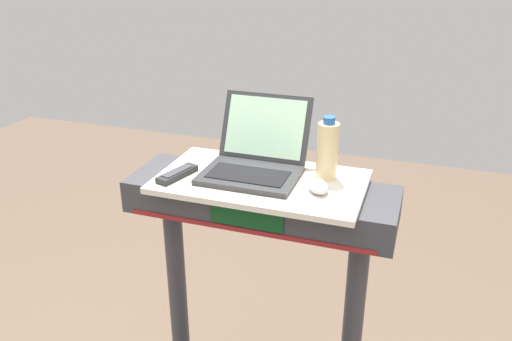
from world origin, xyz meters
TOP-DOWN VIEW (x-y plane):
  - desk_board at (0.00, 0.70)m, footprint 0.68×0.39m
  - laptop at (-0.04, 0.75)m, footprint 0.31×0.33m
  - computer_mouse at (0.20, 0.67)m, footprint 0.10×0.12m
  - water_bottle at (0.20, 0.78)m, footprint 0.07×0.07m
  - tv_remote at (-0.27, 0.63)m, footprint 0.09×0.17m

SIDE VIEW (x-z plane):
  - desk_board at x=0.00m, z-range 1.17..1.19m
  - tv_remote at x=-0.27m, z-range 1.19..1.21m
  - computer_mouse at x=0.20m, z-range 1.19..1.23m
  - laptop at x=-0.04m, z-range 1.12..1.35m
  - water_bottle at x=0.20m, z-range 1.18..1.39m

